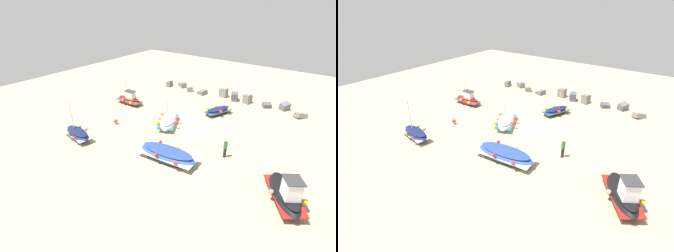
# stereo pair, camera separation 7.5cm
# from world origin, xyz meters

# --- Properties ---
(ground_plane) EXTENTS (56.48, 56.48, 0.00)m
(ground_plane) POSITION_xyz_m (0.00, 0.00, 0.00)
(ground_plane) COLOR tan
(fishing_boat_0) EXTENTS (3.11, 4.25, 3.09)m
(fishing_boat_0) POSITION_xyz_m (-1.24, -1.73, 0.50)
(fishing_boat_0) COLOR white
(fishing_boat_0) RESTS_ON ground_plane
(fishing_boat_1) EXTENTS (3.56, 1.85, 3.51)m
(fishing_boat_1) POSITION_xyz_m (-8.57, 0.16, 0.57)
(fishing_boat_1) COLOR maroon
(fishing_boat_1) RESTS_ON ground_plane
(fishing_boat_2) EXTENTS (3.70, 4.47, 2.37)m
(fishing_boat_2) POSITION_xyz_m (11.49, -6.19, 0.71)
(fishing_boat_2) COLOR black
(fishing_boat_2) RESTS_ON ground_plane
(fishing_boat_3) EXTENTS (5.30, 2.41, 1.05)m
(fishing_boat_3) POSITION_xyz_m (2.44, -6.82, 0.54)
(fishing_boat_3) COLOR #2D4C9E
(fishing_boat_3) RESTS_ON ground_plane
(fishing_boat_4) EXTENTS (3.66, 2.09, 3.62)m
(fishing_boat_4) POSITION_xyz_m (-6.40, -8.98, 0.49)
(fishing_boat_4) COLOR navy
(fishing_boat_4) RESTS_ON ground_plane
(fishing_boat_5) EXTENTS (2.40, 3.56, 2.55)m
(fishing_boat_5) POSITION_xyz_m (1.55, 3.92, 0.41)
(fishing_boat_5) COLOR navy
(fishing_boat_5) RESTS_ON ground_plane
(person_walking) EXTENTS (0.32, 0.32, 1.69)m
(person_walking) POSITION_xyz_m (6.02, -3.66, 0.98)
(person_walking) COLOR #2D2D38
(person_walking) RESTS_ON ground_plane
(breakwater_rocks) EXTENTS (19.21, 2.66, 1.31)m
(breakwater_rocks) POSITION_xyz_m (0.43, 9.05, 0.40)
(breakwater_rocks) COLOR slate
(breakwater_rocks) RESTS_ON ground_plane
(mooring_buoy_0) EXTENTS (0.41, 0.41, 0.54)m
(mooring_buoy_0) POSITION_xyz_m (-5.82, -4.71, 0.34)
(mooring_buoy_0) COLOR #3F3F42
(mooring_buoy_0) RESTS_ON ground_plane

